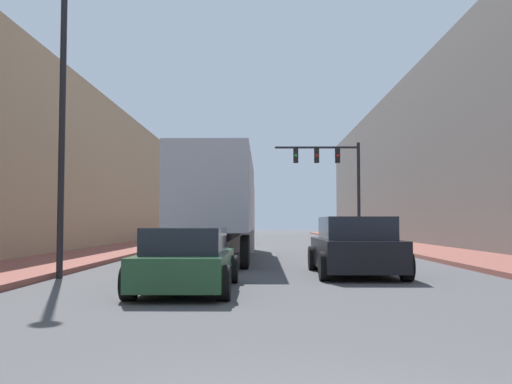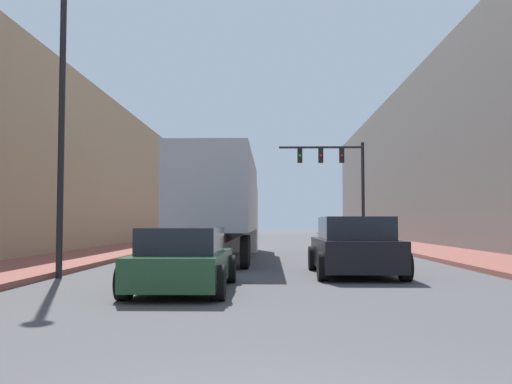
{
  "view_description": "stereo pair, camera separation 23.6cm",
  "coord_description": "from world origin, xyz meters",
  "px_view_note": "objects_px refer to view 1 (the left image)",
  "views": [
    {
      "loc": [
        -0.44,
        -3.43,
        1.4
      ],
      "look_at": [
        -0.63,
        13.62,
        2.32
      ],
      "focal_mm": 40.0,
      "sensor_mm": 36.0,
      "label": 1
    },
    {
      "loc": [
        -0.2,
        -3.43,
        1.4
      ],
      "look_at": [
        -0.63,
        13.62,
        2.32
      ],
      "focal_mm": 40.0,
      "sensor_mm": 36.0,
      "label": 2
    }
  ],
  "objects_px": {
    "suv_car": "(355,247)",
    "street_lamp": "(63,77)",
    "semi_truck": "(221,203)",
    "sedan_car": "(187,260)",
    "traffic_signal_gantry": "(336,172)"
  },
  "relations": [
    {
      "from": "suv_car",
      "to": "street_lamp",
      "type": "bearing_deg",
      "value": -172.12
    },
    {
      "from": "semi_truck",
      "to": "traffic_signal_gantry",
      "type": "bearing_deg",
      "value": 63.16
    },
    {
      "from": "suv_car",
      "to": "street_lamp",
      "type": "height_order",
      "value": "street_lamp"
    },
    {
      "from": "semi_truck",
      "to": "traffic_signal_gantry",
      "type": "distance_m",
      "value": 14.01
    },
    {
      "from": "suv_car",
      "to": "street_lamp",
      "type": "xyz_separation_m",
      "value": [
        -7.56,
        -1.05,
        4.36
      ]
    },
    {
      "from": "traffic_signal_gantry",
      "to": "street_lamp",
      "type": "height_order",
      "value": "street_lamp"
    },
    {
      "from": "semi_truck",
      "to": "suv_car",
      "type": "height_order",
      "value": "semi_truck"
    },
    {
      "from": "semi_truck",
      "to": "sedan_car",
      "type": "height_order",
      "value": "semi_truck"
    },
    {
      "from": "sedan_car",
      "to": "street_lamp",
      "type": "xyz_separation_m",
      "value": [
        -3.53,
        2.49,
        4.47
      ]
    },
    {
      "from": "semi_truck",
      "to": "street_lamp",
      "type": "relative_size",
      "value": 1.64
    },
    {
      "from": "sedan_car",
      "to": "traffic_signal_gantry",
      "type": "xyz_separation_m",
      "value": [
        6.14,
        23.36,
        3.87
      ]
    },
    {
      "from": "semi_truck",
      "to": "sedan_car",
      "type": "bearing_deg",
      "value": -89.48
    },
    {
      "from": "suv_car",
      "to": "traffic_signal_gantry",
      "type": "height_order",
      "value": "traffic_signal_gantry"
    },
    {
      "from": "semi_truck",
      "to": "sedan_car",
      "type": "distance_m",
      "value": 11.14
    },
    {
      "from": "semi_truck",
      "to": "sedan_car",
      "type": "relative_size",
      "value": 3.08
    }
  ]
}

